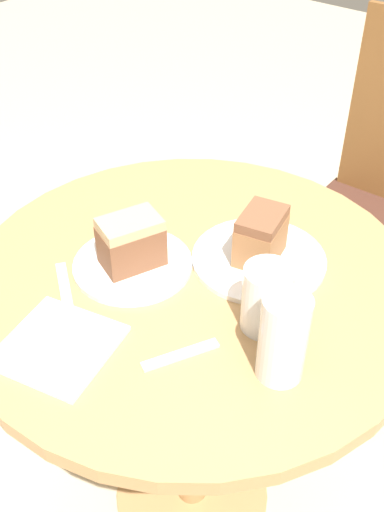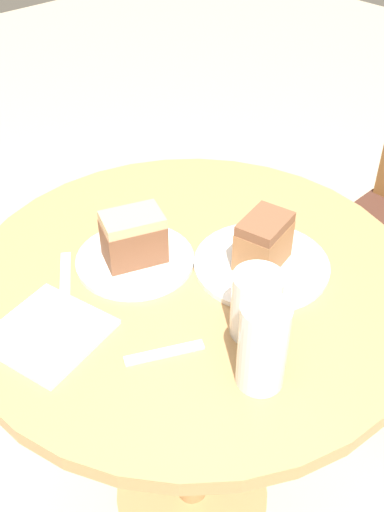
% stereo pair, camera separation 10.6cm
% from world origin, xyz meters
% --- Properties ---
extents(ground_plane, '(8.00, 8.00, 0.00)m').
position_xyz_m(ground_plane, '(0.00, 0.00, 0.00)').
color(ground_plane, beige).
extents(table, '(0.83, 0.83, 0.77)m').
position_xyz_m(table, '(0.00, 0.00, 0.60)').
color(table, tan).
rests_on(table, ground_plane).
extents(plate_near, '(0.22, 0.22, 0.01)m').
position_xyz_m(plate_near, '(-0.10, -0.06, 0.77)').
color(plate_near, white).
rests_on(plate_near, table).
extents(plate_far, '(0.25, 0.25, 0.01)m').
position_xyz_m(plate_far, '(0.07, 0.11, 0.77)').
color(plate_far, white).
rests_on(plate_far, table).
extents(cake_slice_near, '(0.11, 0.13, 0.10)m').
position_xyz_m(cake_slice_near, '(-0.10, -0.06, 0.82)').
color(cake_slice_near, brown).
rests_on(cake_slice_near, plate_near).
extents(cake_slice_far, '(0.09, 0.11, 0.10)m').
position_xyz_m(cake_slice_far, '(0.07, 0.11, 0.83)').
color(cake_slice_far, '#9E6B42').
rests_on(cake_slice_far, plate_far).
extents(glass_lemonade, '(0.08, 0.08, 0.12)m').
position_xyz_m(glass_lemonade, '(0.17, -0.02, 0.82)').
color(glass_lemonade, beige).
rests_on(glass_lemonade, table).
extents(glass_water, '(0.07, 0.07, 0.15)m').
position_xyz_m(glass_water, '(0.25, -0.09, 0.83)').
color(glass_water, silver).
rests_on(glass_water, table).
extents(napkin_stack, '(0.20, 0.20, 0.01)m').
position_xyz_m(napkin_stack, '(-0.04, -0.27, 0.77)').
color(napkin_stack, white).
rests_on(napkin_stack, table).
extents(fork, '(0.15, 0.11, 0.00)m').
position_xyz_m(fork, '(-0.13, -0.19, 0.77)').
color(fork, silver).
rests_on(fork, table).
extents(spoon, '(0.07, 0.12, 0.00)m').
position_xyz_m(spoon, '(0.11, -0.16, 0.77)').
color(spoon, silver).
rests_on(spoon, table).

